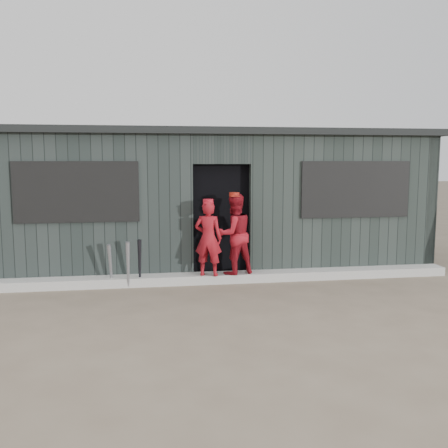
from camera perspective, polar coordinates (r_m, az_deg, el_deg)
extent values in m
plane|color=brown|center=(6.85, 2.38, -10.23)|extent=(80.00, 80.00, 0.00)
cube|color=#ACABA6|center=(8.56, -0.02, -6.14)|extent=(8.00, 0.36, 0.15)
cone|color=gray|center=(8.35, -12.85, -4.64)|extent=(0.10, 0.24, 0.73)
cone|color=gray|center=(8.18, -10.91, -4.63)|extent=(0.08, 0.20, 0.78)
cone|color=black|center=(8.29, -9.61, -4.41)|extent=(0.08, 0.22, 0.79)
imported|color=maroon|center=(8.27, -1.81, -1.65)|extent=(0.53, 0.44, 1.26)
imported|color=maroon|center=(8.40, 1.17, -1.16)|extent=(0.79, 0.70, 1.36)
imported|color=#BEBEBE|center=(9.05, 0.72, -2.00)|extent=(0.68, 0.55, 1.21)
cube|color=black|center=(10.03, -1.51, 2.35)|extent=(7.60, 2.70, 2.20)
cube|color=#29302E|center=(8.60, -15.31, 1.61)|extent=(3.50, 0.20, 2.50)
cube|color=#2C3431|center=(9.25, 13.62, 2.04)|extent=(3.50, 0.20, 2.50)
cube|color=#282F2D|center=(8.61, -0.31, 8.54)|extent=(1.00, 0.20, 0.50)
cube|color=#252D2A|center=(10.28, -23.63, 2.14)|extent=(0.20, 3.00, 2.50)
cube|color=#282F2D|center=(11.21, 18.69, 2.74)|extent=(0.20, 3.00, 2.50)
cube|color=#272E2C|center=(11.41, -2.42, 3.19)|extent=(8.00, 0.20, 2.50)
cube|color=black|center=(10.00, -1.54, 10.13)|extent=(8.30, 3.30, 0.12)
cube|color=black|center=(8.48, -16.47, 3.52)|extent=(2.00, 0.04, 1.00)
cube|color=black|center=(9.18, 14.83, 3.84)|extent=(2.00, 0.04, 1.00)
cube|color=black|center=(8.92, -2.82, 2.70)|extent=(0.18, 0.18, 0.83)
cube|color=black|center=(9.26, -1.08, 2.56)|extent=(0.21, 0.19, 0.77)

